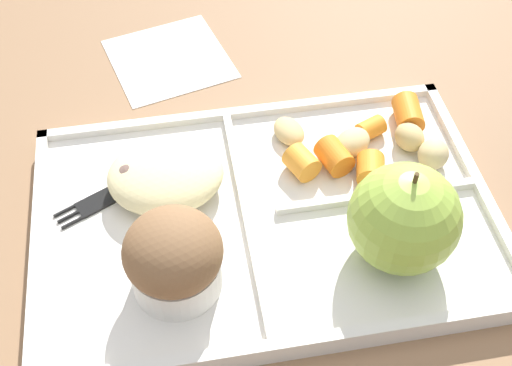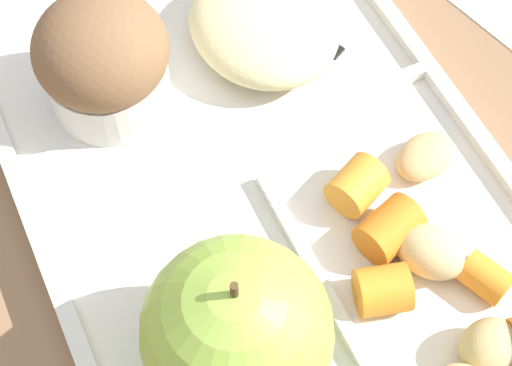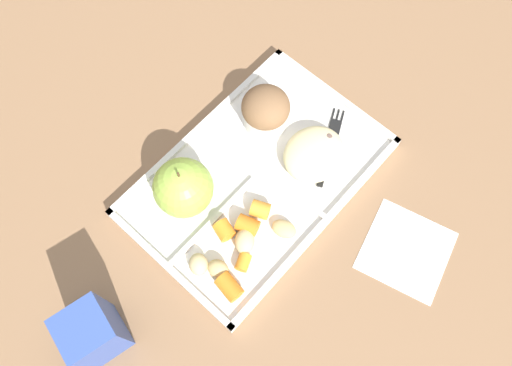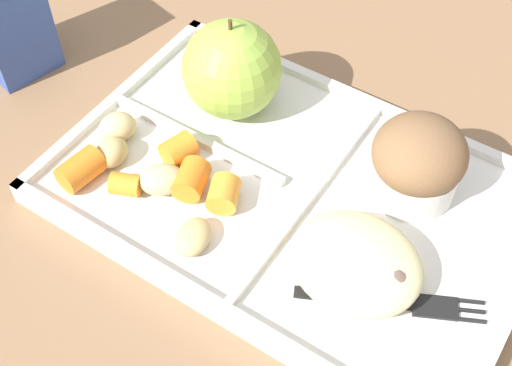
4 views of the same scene
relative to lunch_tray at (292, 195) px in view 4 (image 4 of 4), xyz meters
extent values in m
plane|color=#846042|center=(0.00, 0.00, -0.01)|extent=(6.00, 6.00, 0.00)
cube|color=silver|center=(0.00, 0.00, 0.00)|extent=(0.40, 0.26, 0.01)
cube|color=silver|center=(0.00, -0.13, 0.01)|extent=(0.40, 0.01, 0.01)
cube|color=silver|center=(0.00, 0.13, 0.01)|extent=(0.40, 0.01, 0.01)
cube|color=silver|center=(-0.19, 0.00, 0.01)|extent=(0.01, 0.26, 0.01)
cube|color=silver|center=(0.02, 0.00, 0.01)|extent=(0.01, 0.24, 0.01)
cube|color=silver|center=(-0.10, 0.00, 0.01)|extent=(0.18, 0.01, 0.01)
sphere|color=#93B742|center=(-0.10, 0.06, 0.05)|extent=(0.09, 0.09, 0.09)
cylinder|color=#4C381E|center=(-0.10, 0.06, 0.10)|extent=(0.00, 0.00, 0.01)
cylinder|color=silver|center=(0.08, 0.06, 0.02)|extent=(0.07, 0.07, 0.03)
ellipsoid|color=brown|center=(0.08, 0.06, 0.05)|extent=(0.08, 0.08, 0.06)
cylinder|color=orange|center=(-0.07, -0.05, 0.02)|extent=(0.03, 0.04, 0.03)
cylinder|color=orange|center=(-0.16, -0.09, 0.02)|extent=(0.03, 0.04, 0.03)
cylinder|color=orange|center=(-0.12, -0.08, 0.02)|extent=(0.03, 0.03, 0.02)
cylinder|color=orange|center=(-0.10, -0.02, 0.02)|extent=(0.03, 0.03, 0.03)
cylinder|color=orange|center=(-0.04, -0.04, 0.02)|extent=(0.03, 0.04, 0.03)
ellipsoid|color=tan|center=(-0.04, -0.09, 0.01)|extent=(0.04, 0.04, 0.02)
ellipsoid|color=tan|center=(-0.09, -0.06, 0.02)|extent=(0.05, 0.05, 0.03)
ellipsoid|color=tan|center=(-0.16, -0.03, 0.02)|extent=(0.04, 0.04, 0.03)
ellipsoid|color=tan|center=(-0.15, -0.06, 0.02)|extent=(0.03, 0.04, 0.02)
ellipsoid|color=beige|center=(0.08, -0.05, 0.02)|extent=(0.10, 0.09, 0.04)
sphere|color=brown|center=(0.11, -0.05, 0.02)|extent=(0.03, 0.03, 0.03)
sphere|color=brown|center=(0.09, -0.05, 0.02)|extent=(0.03, 0.03, 0.03)
cube|color=black|center=(0.09, -0.06, 0.01)|extent=(0.08, 0.05, 0.00)
cube|color=black|center=(0.15, -0.04, 0.01)|extent=(0.04, 0.03, 0.00)
cylinder|color=black|center=(0.17, -0.03, 0.01)|extent=(0.02, 0.01, 0.00)
cylinder|color=black|center=(0.17, -0.03, 0.01)|extent=(0.02, 0.01, 0.00)
cylinder|color=black|center=(0.17, -0.02, 0.01)|extent=(0.02, 0.01, 0.00)
cube|color=#334C99|center=(-0.32, 0.00, 0.05)|extent=(0.08, 0.08, 0.11)
camera|label=1|loc=(0.07, 0.34, 0.46)|focal=45.41mm
camera|label=2|loc=(-0.22, 0.10, 0.41)|focal=57.53mm
camera|label=3|loc=(-0.23, -0.21, 0.75)|focal=36.09mm
camera|label=4|loc=(0.17, -0.32, 0.47)|focal=48.51mm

